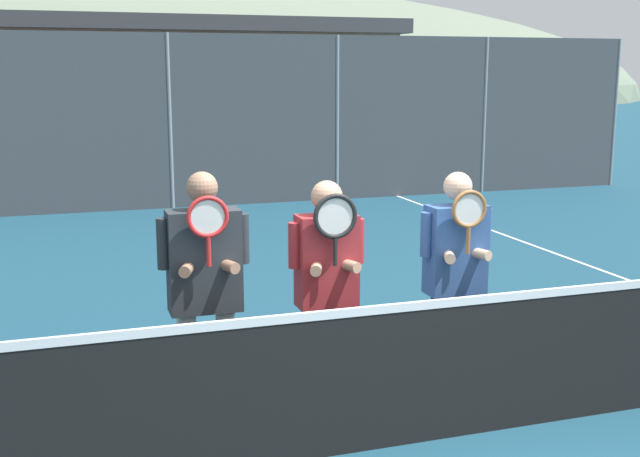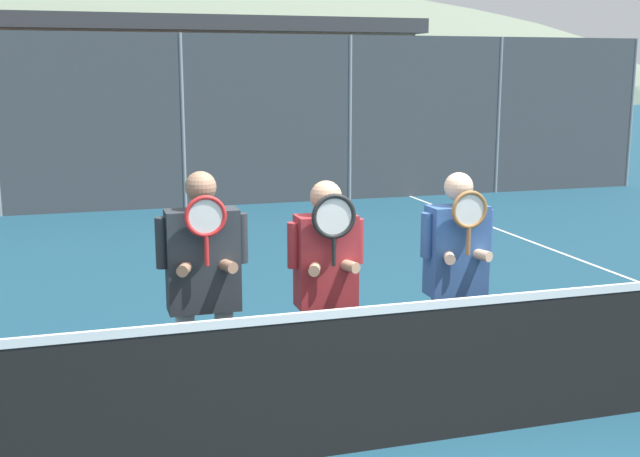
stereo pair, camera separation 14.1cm
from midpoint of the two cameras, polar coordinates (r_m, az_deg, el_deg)
ground_plane at (r=5.50m, az=5.22°, el=-15.28°), size 120.00×120.00×0.00m
hill_distant at (r=66.88m, az=-15.37°, el=8.71°), size 97.75×54.31×19.01m
clubhouse_building at (r=21.87m, az=-16.41°, el=9.28°), size 16.96×5.50×3.73m
fence_back at (r=14.59m, az=-9.45°, el=7.50°), size 18.95×0.06×3.09m
tennis_net at (r=5.30m, az=5.32°, el=-10.37°), size 11.86×0.09×1.08m
player_leftmost at (r=5.40m, az=-7.54°, el=-3.72°), size 0.61×0.34×1.80m
player_center_left at (r=5.60m, az=1.17°, el=-3.60°), size 0.55×0.34×1.71m
player_center_right at (r=5.96m, az=10.33°, el=-2.84°), size 0.57×0.34×1.73m
car_left_of_center at (r=17.63m, az=-10.66°, el=5.90°), size 4.57×1.90×1.71m
car_center at (r=18.88m, az=5.70°, el=6.41°), size 4.37×2.06×1.73m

